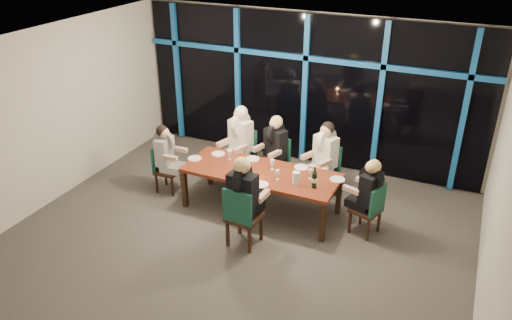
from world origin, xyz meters
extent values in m
plane|color=#504B46|center=(0.00, 0.00, 0.00)|extent=(7.00, 7.00, 0.00)
cube|color=silver|center=(0.00, 3.00, 1.50)|extent=(7.00, 0.04, 3.00)
cube|color=silver|center=(0.00, -3.00, 1.50)|extent=(7.00, 0.04, 3.00)
cube|color=silver|center=(-3.50, 0.00, 1.50)|extent=(0.04, 6.00, 3.00)
cube|color=silver|center=(3.50, 0.00, 1.50)|extent=(0.04, 6.00, 3.00)
cube|color=white|center=(0.00, 0.00, 3.00)|extent=(7.00, 6.00, 0.04)
cube|color=black|center=(0.00, 2.94, 1.50)|extent=(6.86, 0.04, 2.94)
cube|color=#14539B|center=(-2.90, 2.89, 1.50)|extent=(0.10, 0.10, 2.94)
cube|color=#14539B|center=(-1.45, 2.89, 1.50)|extent=(0.10, 0.10, 2.94)
cube|color=#14539B|center=(0.00, 2.89, 1.50)|extent=(0.10, 0.10, 2.94)
cube|color=#14539B|center=(1.45, 2.89, 1.50)|extent=(0.10, 0.10, 2.94)
cube|color=#14539B|center=(2.90, 2.89, 1.50)|extent=(0.10, 0.10, 2.94)
cube|color=#14539B|center=(0.00, 2.89, 2.16)|extent=(6.86, 0.10, 0.10)
cube|color=#FF2D14|center=(1.10, 3.25, 2.15)|extent=(0.60, 0.05, 0.35)
cube|color=maroon|center=(0.00, 0.80, 0.72)|extent=(2.60, 1.00, 0.06)
cube|color=black|center=(-1.24, 0.36, 0.34)|extent=(0.08, 0.08, 0.69)
cube|color=black|center=(1.24, 0.36, 0.34)|extent=(0.08, 0.08, 0.69)
cube|color=black|center=(-1.24, 1.24, 0.34)|extent=(0.08, 0.08, 0.69)
cube|color=black|center=(1.24, 1.24, 0.34)|extent=(0.08, 0.08, 0.69)
cube|color=black|center=(-0.80, 1.62, 0.47)|extent=(0.58, 0.58, 0.06)
cube|color=#1A5541|center=(-0.75, 1.82, 0.75)|extent=(0.47, 0.18, 0.52)
cube|color=black|center=(-1.03, 1.49, 0.22)|extent=(0.05, 0.05, 0.44)
cube|color=black|center=(-0.67, 1.38, 0.22)|extent=(0.05, 0.05, 0.44)
cube|color=black|center=(-0.93, 1.85, 0.22)|extent=(0.05, 0.05, 0.44)
cube|color=black|center=(-0.57, 1.75, 0.22)|extent=(0.05, 0.05, 0.44)
cube|color=black|center=(-0.13, 1.68, 0.44)|extent=(0.56, 0.56, 0.06)
cube|color=#1A5541|center=(-0.07, 1.86, 0.70)|extent=(0.43, 0.19, 0.49)
cube|color=black|center=(-0.35, 1.57, 0.20)|extent=(0.05, 0.05, 0.41)
cube|color=black|center=(-0.02, 1.45, 0.20)|extent=(0.05, 0.05, 0.41)
cube|color=black|center=(-0.24, 1.90, 0.20)|extent=(0.05, 0.05, 0.41)
cube|color=black|center=(0.09, 1.79, 0.20)|extent=(0.05, 0.05, 0.41)
cube|color=black|center=(0.80, 1.71, 0.45)|extent=(0.59, 0.59, 0.06)
cube|color=#1A5541|center=(0.88, 1.89, 0.72)|extent=(0.43, 0.23, 0.50)
cube|color=black|center=(0.56, 1.62, 0.21)|extent=(0.05, 0.05, 0.42)
cube|color=black|center=(0.89, 1.47, 0.21)|extent=(0.05, 0.05, 0.42)
cube|color=black|center=(0.71, 1.95, 0.21)|extent=(0.05, 0.05, 0.42)
cube|color=black|center=(1.04, 1.80, 0.21)|extent=(0.05, 0.05, 0.42)
cube|color=black|center=(-1.80, 0.71, 0.41)|extent=(0.43, 0.43, 0.05)
cube|color=#1A5541|center=(-1.99, 0.70, 0.65)|extent=(0.07, 0.41, 0.45)
cube|color=black|center=(-1.63, 0.56, 0.19)|extent=(0.04, 0.04, 0.38)
cube|color=black|center=(-1.65, 0.88, 0.19)|extent=(0.04, 0.04, 0.38)
cube|color=black|center=(-1.96, 0.54, 0.19)|extent=(0.04, 0.04, 0.38)
cube|color=black|center=(-1.98, 0.86, 0.19)|extent=(0.04, 0.04, 0.38)
cube|color=black|center=(1.78, 0.87, 0.42)|extent=(0.52, 0.52, 0.06)
cube|color=#1A5541|center=(1.95, 0.81, 0.66)|extent=(0.17, 0.41, 0.46)
cube|color=black|center=(1.67, 1.08, 0.19)|extent=(0.05, 0.05, 0.39)
cube|color=black|center=(1.57, 0.76, 0.19)|extent=(0.05, 0.05, 0.39)
cube|color=black|center=(1.98, 0.98, 0.19)|extent=(0.05, 0.05, 0.39)
cube|color=black|center=(1.88, 0.66, 0.19)|extent=(0.05, 0.05, 0.39)
cube|color=black|center=(0.16, -0.18, 0.48)|extent=(0.50, 0.50, 0.06)
cube|color=#1A5541|center=(0.15, -0.40, 0.76)|extent=(0.48, 0.08, 0.53)
cube|color=black|center=(0.36, -0.01, 0.22)|extent=(0.04, 0.04, 0.44)
cube|color=black|center=(-0.02, 0.02, 0.22)|extent=(0.04, 0.04, 0.44)
cube|color=black|center=(0.34, -0.39, 0.22)|extent=(0.04, 0.04, 0.44)
cube|color=black|center=(-0.04, -0.36, 0.22)|extent=(0.04, 0.04, 0.44)
cube|color=white|center=(-0.84, 1.49, 0.57)|extent=(0.48, 0.52, 0.15)
cube|color=white|center=(-0.79, 1.66, 0.92)|extent=(0.47, 0.35, 0.58)
cylinder|color=white|center=(-0.79, 1.66, 1.15)|extent=(0.22, 0.45, 0.44)
sphere|color=tan|center=(-0.80, 1.64, 1.34)|extent=(0.22, 0.22, 0.22)
sphere|color=silver|center=(-0.78, 1.68, 1.37)|extent=(0.24, 0.24, 0.24)
cube|color=tan|center=(-1.06, 1.47, 0.79)|extent=(0.17, 0.32, 0.08)
cube|color=tan|center=(-0.66, 1.36, 0.79)|extent=(0.17, 0.32, 0.08)
cube|color=black|center=(-0.17, 1.57, 0.54)|extent=(0.46, 0.50, 0.14)
cube|color=black|center=(-0.12, 1.71, 0.86)|extent=(0.44, 0.35, 0.54)
cylinder|color=black|center=(-0.12, 1.71, 1.07)|extent=(0.22, 0.42, 0.41)
sphere|color=tan|center=(-0.13, 1.70, 1.25)|extent=(0.20, 0.20, 0.20)
sphere|color=tan|center=(-0.11, 1.73, 1.27)|extent=(0.22, 0.22, 0.22)
cube|color=tan|center=(-0.38, 1.56, 0.79)|extent=(0.17, 0.30, 0.08)
cube|color=tan|center=(-0.01, 1.43, 0.79)|extent=(0.17, 0.30, 0.08)
cube|color=white|center=(0.75, 1.60, 0.55)|extent=(0.50, 0.53, 0.14)
cube|color=white|center=(0.82, 1.74, 0.88)|extent=(0.46, 0.38, 0.56)
cylinder|color=white|center=(0.82, 1.74, 1.10)|extent=(0.26, 0.42, 0.42)
sphere|color=tan|center=(0.81, 1.73, 1.27)|extent=(0.21, 0.21, 0.21)
sphere|color=black|center=(0.82, 1.76, 1.30)|extent=(0.23, 0.23, 0.23)
cube|color=tan|center=(0.54, 1.61, 0.79)|extent=(0.20, 0.30, 0.08)
cube|color=tan|center=(0.90, 1.44, 0.79)|extent=(0.20, 0.30, 0.08)
cube|color=black|center=(-1.70, 0.72, 0.50)|extent=(0.40, 0.35, 0.13)
cube|color=black|center=(-1.84, 0.71, 0.80)|extent=(0.24, 0.38, 0.51)
cylinder|color=black|center=(-1.84, 0.71, 1.00)|extent=(0.39, 0.11, 0.38)
sphere|color=tan|center=(-1.82, 0.71, 1.16)|extent=(0.19, 0.19, 0.19)
sphere|color=black|center=(-1.86, 0.71, 1.19)|extent=(0.21, 0.21, 0.21)
cube|color=tan|center=(-1.61, 0.54, 0.79)|extent=(0.28, 0.09, 0.07)
cube|color=tan|center=(-1.63, 0.90, 0.79)|extent=(0.28, 0.09, 0.07)
cube|color=black|center=(1.67, 0.90, 0.51)|extent=(0.47, 0.43, 0.13)
cube|color=black|center=(1.81, 0.86, 0.81)|extent=(0.32, 0.42, 0.52)
cylinder|color=black|center=(1.81, 0.86, 1.01)|extent=(0.40, 0.21, 0.39)
sphere|color=tan|center=(1.79, 0.86, 1.18)|extent=(0.19, 0.19, 0.19)
sphere|color=tan|center=(1.83, 0.85, 1.21)|extent=(0.21, 0.21, 0.21)
cube|color=tan|center=(1.66, 1.10, 0.79)|extent=(0.29, 0.15, 0.07)
cube|color=tan|center=(1.54, 0.75, 0.79)|extent=(0.29, 0.15, 0.07)
cube|color=black|center=(0.17, -0.06, 0.58)|extent=(0.40, 0.46, 0.15)
cube|color=black|center=(0.16, -0.23, 0.93)|extent=(0.44, 0.28, 0.59)
cylinder|color=black|center=(0.16, -0.23, 1.16)|extent=(0.13, 0.45, 0.44)
sphere|color=tan|center=(0.16, -0.21, 1.35)|extent=(0.22, 0.22, 0.22)
sphere|color=tan|center=(0.16, -0.25, 1.38)|extent=(0.24, 0.24, 0.24)
cube|color=tan|center=(0.39, 0.01, 0.79)|extent=(0.10, 0.32, 0.08)
cube|color=tan|center=(-0.04, 0.04, 0.79)|extent=(0.10, 0.32, 0.08)
cylinder|color=white|center=(-0.95, 1.08, 0.76)|extent=(0.24, 0.24, 0.01)
cylinder|color=white|center=(-0.31, 1.15, 0.76)|extent=(0.24, 0.24, 0.01)
cylinder|color=white|center=(0.57, 1.20, 0.76)|extent=(0.24, 0.24, 0.01)
cylinder|color=white|center=(-1.25, 0.74, 0.76)|extent=(0.24, 0.24, 0.01)
cylinder|color=white|center=(1.24, 1.04, 0.76)|extent=(0.24, 0.24, 0.01)
cylinder|color=white|center=(0.19, 0.37, 0.76)|extent=(0.24, 0.24, 0.01)
cylinder|color=black|center=(0.98, 0.65, 0.88)|extent=(0.08, 0.08, 0.26)
cylinder|color=black|center=(0.98, 0.65, 1.06)|extent=(0.03, 0.03, 0.10)
cylinder|color=silver|center=(0.98, 0.65, 0.88)|extent=(0.08, 0.08, 0.07)
cylinder|color=white|center=(0.68, 0.64, 0.85)|extent=(0.11, 0.11, 0.21)
cylinder|color=white|center=(0.74, 0.64, 0.87)|extent=(0.02, 0.02, 0.15)
cylinder|color=#EF9247|center=(-0.01, 0.49, 0.76)|extent=(0.05, 0.05, 0.03)
cylinder|color=silver|center=(-0.39, 0.76, 0.75)|extent=(0.06, 0.06, 0.01)
cylinder|color=silver|center=(-0.39, 0.76, 0.80)|extent=(0.01, 0.01, 0.10)
cylinder|color=silver|center=(-0.39, 0.76, 0.89)|extent=(0.07, 0.07, 0.07)
cylinder|color=silver|center=(0.15, 0.93, 0.75)|extent=(0.07, 0.07, 0.01)
cylinder|color=silver|center=(0.15, 0.93, 0.81)|extent=(0.01, 0.01, 0.10)
cylinder|color=silver|center=(0.15, 0.93, 0.90)|extent=(0.07, 0.07, 0.07)
cylinder|color=silver|center=(0.36, 0.65, 0.75)|extent=(0.06, 0.06, 0.01)
cylinder|color=silver|center=(0.36, 0.65, 0.80)|extent=(0.01, 0.01, 0.10)
cylinder|color=silver|center=(0.36, 0.65, 0.88)|extent=(0.06, 0.06, 0.07)
cylinder|color=silver|center=(-0.67, 0.98, 0.75)|extent=(0.06, 0.06, 0.01)
cylinder|color=silver|center=(-0.67, 0.98, 0.80)|extent=(0.01, 0.01, 0.10)
cylinder|color=silver|center=(-0.67, 0.98, 0.89)|extent=(0.07, 0.07, 0.07)
cylinder|color=silver|center=(0.83, 0.89, 0.75)|extent=(0.06, 0.06, 0.01)
cylinder|color=silver|center=(0.83, 0.89, 0.80)|extent=(0.01, 0.01, 0.10)
cylinder|color=silver|center=(0.83, 0.89, 0.89)|extent=(0.07, 0.07, 0.07)
camera|label=1|loc=(2.97, -5.91, 4.62)|focal=35.00mm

